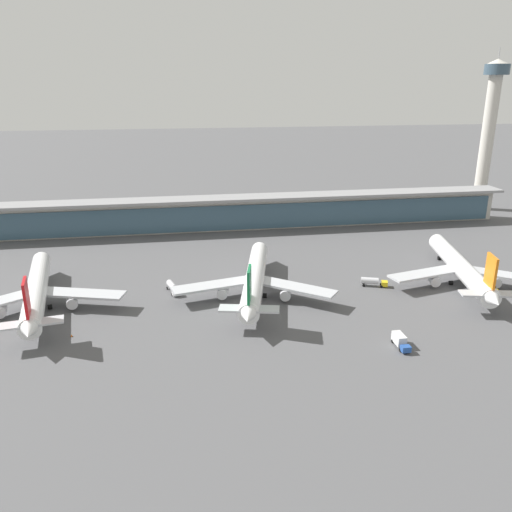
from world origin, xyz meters
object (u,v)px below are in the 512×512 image
(service_truck_near_nose_white, at_px, (173,287))
(airliner_right_stand, at_px, (461,267))
(airliner_centre_stand, at_px, (255,279))
(service_truck_mid_apron_yellow, at_px, (373,281))
(control_tower, at_px, (489,125))
(service_truck_by_tail_blue, at_px, (400,341))
(service_truck_under_wing_yellow, at_px, (493,290))
(airliner_left_stand, at_px, (36,291))
(safety_cone_bravo, at_px, (72,336))

(service_truck_near_nose_white, bearing_deg, airliner_right_stand, -4.73)
(airliner_centre_stand, height_order, service_truck_mid_apron_yellow, airliner_centre_stand)
(service_truck_mid_apron_yellow, relative_size, control_tower, 0.11)
(service_truck_near_nose_white, distance_m, service_truck_by_tail_blue, 72.90)
(airliner_right_stand, bearing_deg, service_truck_by_tail_blue, -135.01)
(service_truck_under_wing_yellow, xyz_separation_m, service_truck_by_tail_blue, (-44.58, -29.01, 0.82))
(airliner_centre_stand, bearing_deg, service_truck_by_tail_blue, -51.45)
(airliner_right_stand, relative_size, control_tower, 0.83)
(airliner_centre_stand, bearing_deg, service_truck_near_nose_white, 164.98)
(airliner_left_stand, distance_m, service_truck_mid_apron_yellow, 104.83)
(service_truck_under_wing_yellow, height_order, safety_cone_bravo, service_truck_under_wing_yellow)
(service_truck_near_nose_white, relative_size, service_truck_under_wing_yellow, 2.67)
(service_truck_by_tail_blue, bearing_deg, control_tower, 52.40)
(airliner_centre_stand, height_order, airliner_right_stand, same)
(service_truck_by_tail_blue, relative_size, control_tower, 0.09)
(airliner_right_stand, relative_size, service_truck_near_nose_white, 7.39)
(service_truck_near_nose_white, relative_size, service_truck_mid_apron_yellow, 1.00)
(airliner_left_stand, relative_size, airliner_centre_stand, 1.01)
(airliner_left_stand, xyz_separation_m, service_truck_by_tail_blue, (96.28, -39.79, -3.87))
(service_truck_under_wing_yellow, height_order, control_tower, control_tower)
(safety_cone_bravo, bearing_deg, airliner_left_stand, 121.85)
(airliner_right_stand, xyz_separation_m, service_truck_near_nose_white, (-94.72, 7.84, -3.85))
(service_truck_mid_apron_yellow, height_order, safety_cone_bravo, service_truck_mid_apron_yellow)
(airliner_right_stand, bearing_deg, airliner_left_stand, 179.27)
(service_truck_under_wing_yellow, bearing_deg, airliner_right_stand, 125.59)
(service_truck_under_wing_yellow, relative_size, control_tower, 0.04)
(service_truck_by_tail_blue, bearing_deg, service_truck_under_wing_yellow, 33.05)
(airliner_left_stand, height_order, safety_cone_bravo, airliner_left_stand)
(safety_cone_bravo, bearing_deg, airliner_right_stand, 8.74)
(airliner_right_stand, distance_m, service_truck_under_wing_yellow, 12.10)
(airliner_centre_stand, xyz_separation_m, airliner_right_stand, (69.24, -1.00, 0.00))
(airliner_left_stand, distance_m, airliner_centre_stand, 65.14)
(control_tower, bearing_deg, service_truck_near_nose_white, -150.98)
(service_truck_mid_apron_yellow, bearing_deg, safety_cone_bravo, -167.25)
(airliner_centre_stand, xyz_separation_m, service_truck_under_wing_yellow, (75.73, -10.07, -4.68))
(airliner_centre_stand, relative_size, control_tower, 0.83)
(service_truck_near_nose_white, xyz_separation_m, control_tower, (160.62, 89.10, 41.35))
(service_truck_under_wing_yellow, bearing_deg, service_truck_by_tail_blue, -146.95)
(airliner_centre_stand, bearing_deg, airliner_left_stand, 179.38)
(airliner_centre_stand, relative_size, airliner_right_stand, 1.00)
(service_truck_mid_apron_yellow, bearing_deg, service_truck_near_nose_white, 174.98)
(airliner_left_stand, height_order, service_truck_mid_apron_yellow, airliner_left_stand)
(airliner_right_stand, xyz_separation_m, service_truck_mid_apron_yellow, (-29.61, 2.12, -3.85))
(airliner_right_stand, height_order, control_tower, control_tower)
(airliner_left_stand, relative_size, service_truck_mid_apron_yellow, 7.46)
(airliner_left_stand, height_order, airliner_centre_stand, same)
(airliner_left_stand, bearing_deg, safety_cone_bravo, -58.15)
(airliner_left_stand, relative_size, control_tower, 0.83)
(service_truck_near_nose_white, xyz_separation_m, service_truck_under_wing_yellow, (101.21, -16.91, -0.83))
(service_truck_under_wing_yellow, distance_m, service_truck_mid_apron_yellow, 37.81)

